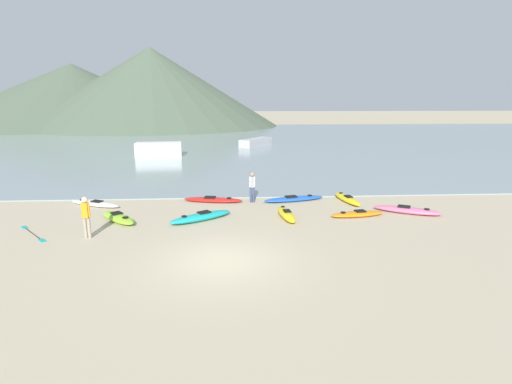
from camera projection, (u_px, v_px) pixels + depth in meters
The scene contains 20 objects.
ground_plane at pixel (222, 261), 13.80m from camera, with size 400.00×400.00×0.00m, color tan.
bay_water at pixel (229, 139), 56.64m from camera, with size 160.00×70.00×0.06m, color gray.
far_hill_left at pixel (73, 94), 90.71m from camera, with size 59.69×59.69×13.55m, color #4C5B47.
far_hill_midleft at pixel (134, 104), 99.63m from camera, with size 48.30×48.30×9.08m, color #4C5B47.
far_hill_midright at pixel (151, 87), 85.71m from camera, with size 54.30×54.30×16.46m, color #4C5B47.
far_hill_right at pixel (170, 110), 93.81m from camera, with size 45.21×45.21×6.47m, color #4C5B47.
kayak_on_sand_0 at pixel (286, 214), 18.82m from camera, with size 0.84×2.65×0.41m.
kayak_on_sand_1 at pixel (294, 199), 22.03m from camera, with size 3.57×1.60×0.29m.
kayak_on_sand_2 at pixel (95, 204), 20.99m from camera, with size 3.11×2.01×0.30m.
kayak_on_sand_3 at pixel (213, 200), 21.81m from camera, with size 3.35×1.38×0.29m.
kayak_on_sand_4 at pixel (407, 210), 19.61m from camera, with size 3.17×2.23×0.36m.
kayak_on_sand_5 at pixel (118, 217), 18.34m from camera, with size 2.33×2.57×0.38m.
kayak_on_sand_6 at pixel (201, 217), 18.42m from camera, with size 3.01×2.36×0.40m.
kayak_on_sand_7 at pixel (357, 214), 19.07m from camera, with size 2.77×1.13×0.29m.
kayak_on_sand_8 at pixel (347, 199), 21.84m from camera, with size 1.06×2.92×0.36m.
person_near_foreground at pixel (86, 215), 15.89m from camera, with size 0.35×0.24×1.71m.
person_near_waterline at pixel (252, 185), 21.55m from camera, with size 0.34×0.29×1.66m.
moored_boat_0 at pixel (159, 149), 39.45m from camera, with size 4.59×2.21×1.33m.
moored_boat_2 at pixel (256, 142), 48.18m from camera, with size 4.25×5.39×0.90m.
loose_paddle at pixel (33, 234), 16.58m from camera, with size 1.97×2.21×0.03m.
Camera 1 is at (0.38, -12.96, 5.42)m, focal length 28.00 mm.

